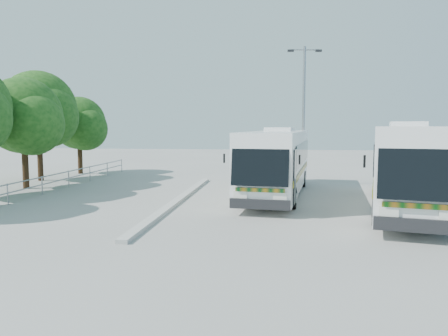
# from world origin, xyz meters

# --- Properties ---
(ground) EXTENTS (100.00, 100.00, 0.00)m
(ground) POSITION_xyz_m (0.00, 0.00, 0.00)
(ground) COLOR #A0A09B
(ground) RESTS_ON ground
(kerb_divider) EXTENTS (0.40, 16.00, 0.15)m
(kerb_divider) POSITION_xyz_m (-2.30, 2.00, 0.07)
(kerb_divider) COLOR #B2B2AD
(kerb_divider) RESTS_ON ground
(railing) EXTENTS (0.06, 22.00, 1.00)m
(railing) POSITION_xyz_m (-10.00, 4.00, 0.74)
(railing) COLOR gray
(railing) RESTS_ON ground
(tree_far_c) EXTENTS (4.97, 4.69, 6.49)m
(tree_far_c) POSITION_xyz_m (-12.12, 5.10, 4.26)
(tree_far_c) COLOR #382314
(tree_far_c) RESTS_ON ground
(tree_far_d) EXTENTS (5.62, 5.30, 7.33)m
(tree_far_d) POSITION_xyz_m (-13.31, 8.80, 4.82)
(tree_far_d) COLOR #382314
(tree_far_d) RESTS_ON ground
(tree_far_e) EXTENTS (4.54, 4.28, 5.92)m
(tree_far_e) POSITION_xyz_m (-12.63, 13.30, 3.89)
(tree_far_e) COLOR #382314
(tree_far_e) RESTS_ON ground
(coach_main) EXTENTS (3.86, 12.44, 3.40)m
(coach_main) POSITION_xyz_m (2.49, 4.49, 1.86)
(coach_main) COLOR white
(coach_main) RESTS_ON ground
(coach_adjacent) EXTENTS (5.40, 13.41, 3.65)m
(coach_adjacent) POSITION_xyz_m (8.22, 1.48, 2.00)
(coach_adjacent) COLOR white
(coach_adjacent) RESTS_ON ground
(lamppost) EXTENTS (2.07, 0.44, 8.47)m
(lamppost) POSITION_xyz_m (4.03, 8.57, 4.67)
(lamppost) COLOR #92959A
(lamppost) RESTS_ON ground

